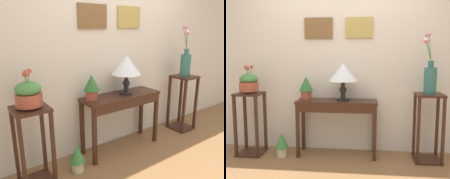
# 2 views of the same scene
# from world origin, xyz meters

# --- Properties ---
(back_wall_with_art) EXTENTS (9.00, 0.13, 2.80)m
(back_wall_with_art) POSITION_xyz_m (-0.00, 1.30, 1.40)
(back_wall_with_art) COLOR beige
(back_wall_with_art) RESTS_ON ground
(console_table) EXTENTS (1.07, 0.37, 0.76)m
(console_table) POSITION_xyz_m (-0.04, 1.01, 0.64)
(console_table) COLOR #381E14
(console_table) RESTS_ON ground
(table_lamp) EXTENTS (0.38, 0.38, 0.50)m
(table_lamp) POSITION_xyz_m (0.04, 1.03, 1.12)
(table_lamp) COLOR black
(table_lamp) RESTS_ON console_table
(potted_plant_on_console) EXTENTS (0.19, 0.19, 0.31)m
(potted_plant_on_console) POSITION_xyz_m (-0.46, 1.06, 0.93)
(potted_plant_on_console) COLOR #9E4733
(potted_plant_on_console) RESTS_ON console_table
(pedestal_stand_left) EXTENTS (0.34, 0.34, 0.86)m
(pedestal_stand_left) POSITION_xyz_m (-1.22, 0.94, 0.43)
(pedestal_stand_left) COLOR #381E14
(pedestal_stand_left) RESTS_ON ground
(planter_bowl_wide_left) EXTENTS (0.25, 0.25, 0.37)m
(planter_bowl_wide_left) POSITION_xyz_m (-1.22, 0.94, 1.00)
(planter_bowl_wide_left) COLOR #9E4733
(planter_bowl_wide_left) RESTS_ON pedestal_stand_left
(pedestal_stand_right) EXTENTS (0.34, 0.34, 0.88)m
(pedestal_stand_right) POSITION_xyz_m (1.14, 0.95, 0.44)
(pedestal_stand_right) COLOR #381E14
(pedestal_stand_right) RESTS_ON ground
(flower_vase_tall_right) EXTENTS (0.19, 0.16, 0.76)m
(flower_vase_tall_right) POSITION_xyz_m (1.14, 0.95, 1.09)
(flower_vase_tall_right) COLOR #2D665B
(flower_vase_tall_right) RESTS_ON pedestal_stand_right
(potted_plant_floor) EXTENTS (0.18, 0.18, 0.33)m
(potted_plant_floor) POSITION_xyz_m (-0.77, 0.88, 0.18)
(potted_plant_floor) COLOR beige
(potted_plant_floor) RESTS_ON ground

